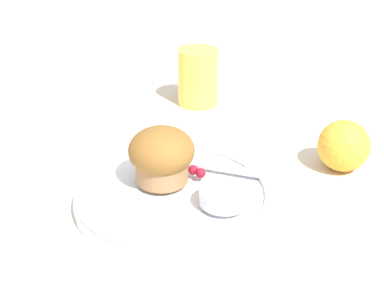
# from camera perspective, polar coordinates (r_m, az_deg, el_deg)

# --- Properties ---
(ground_plane) EXTENTS (3.00, 3.00, 0.00)m
(ground_plane) POSITION_cam_1_polar(r_m,az_deg,el_deg) (0.68, -1.74, -5.33)
(ground_plane) COLOR beige
(plate) EXTENTS (0.24, 0.24, 0.02)m
(plate) POSITION_cam_1_polar(r_m,az_deg,el_deg) (0.66, -2.08, -5.49)
(plate) COLOR white
(plate) RESTS_ON ground_plane
(muffin) EXTENTS (0.08, 0.08, 0.07)m
(muffin) POSITION_cam_1_polar(r_m,az_deg,el_deg) (0.66, -3.26, -1.21)
(muffin) COLOR #9E7047
(muffin) RESTS_ON plate
(cream_ramekin) EXTENTS (0.06, 0.06, 0.02)m
(cream_ramekin) POSITION_cam_1_polar(r_m,az_deg,el_deg) (0.63, 3.68, -5.27)
(cream_ramekin) COLOR silver
(cream_ramekin) RESTS_ON plate
(berry_pair) EXTENTS (0.03, 0.01, 0.01)m
(berry_pair) POSITION_cam_1_polar(r_m,az_deg,el_deg) (0.68, 0.53, -2.95)
(berry_pair) COLOR maroon
(berry_pair) RESTS_ON plate
(butter_knife) EXTENTS (0.16, 0.08, 0.00)m
(butter_knife) POSITION_cam_1_polar(r_m,az_deg,el_deg) (0.70, 1.62, -2.29)
(butter_knife) COLOR silver
(butter_knife) RESTS_ON plate
(orange_fruit) EXTENTS (0.07, 0.07, 0.07)m
(orange_fruit) POSITION_cam_1_polar(r_m,az_deg,el_deg) (0.75, 15.87, -0.18)
(orange_fruit) COLOR #F4A82D
(orange_fruit) RESTS_ON ground_plane
(juice_glass) EXTENTS (0.07, 0.07, 0.10)m
(juice_glass) POSITION_cam_1_polar(r_m,az_deg,el_deg) (0.93, 0.64, 7.17)
(juice_glass) COLOR #EAD14C
(juice_glass) RESTS_ON ground_plane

